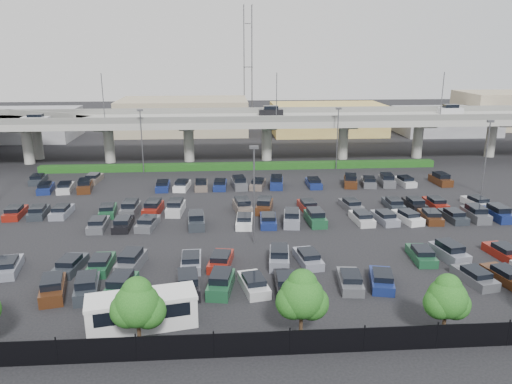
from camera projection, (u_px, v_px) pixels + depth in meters
ground at (250, 218)px, 59.91m from camera, size 280.00×280.00×0.00m
overpass at (238, 122)px, 88.64m from camera, size 150.00×13.00×15.80m
hedge at (241, 166)px, 83.71m from camera, size 66.00×1.60×1.10m
fence at (274, 343)px, 32.82m from camera, size 70.00×0.10×2.00m
tree_row at (283, 296)px, 33.56m from camera, size 65.07×3.66×5.94m
shuttle_bus at (142, 309)px, 36.15m from camera, size 8.23×4.21×2.52m
parked_cars at (252, 223)px, 56.40m from camera, size 63.19×41.61×1.67m
light_poles at (214, 164)px, 59.81m from camera, size 66.90×48.38×10.30m
distant_buildings at (286, 117)px, 118.95m from camera, size 138.00×24.00×9.00m
comm_tower at (248, 64)px, 126.76m from camera, size 2.40×2.40×30.00m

